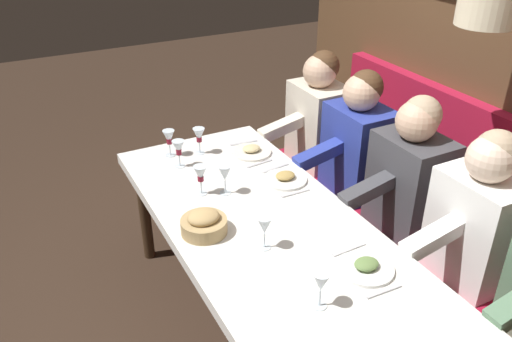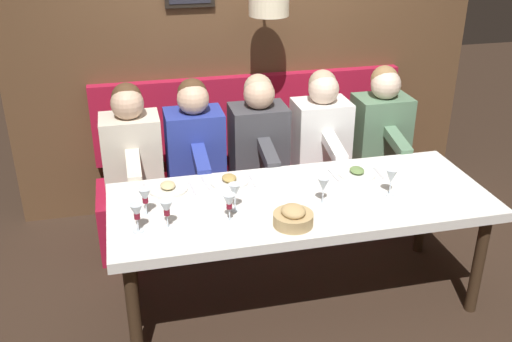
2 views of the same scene
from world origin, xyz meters
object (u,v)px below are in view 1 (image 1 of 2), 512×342
(diner_near, at_px, (479,214))
(bread_bowl, at_px, (204,224))
(diner_far, at_px, (358,138))
(wine_glass_1, at_px, (169,138))
(dining_table, at_px, (272,242))
(wine_glass_5, at_px, (264,226))
(diner_farthest, at_px, (319,113))
(wine_glass_6, at_px, (199,136))
(wine_glass_2, at_px, (321,283))
(diner_middle, at_px, (410,171))
(wine_glass_4, at_px, (179,149))
(wine_glass_3, at_px, (200,175))
(wine_glass_0, at_px, (225,174))

(diner_near, xyz_separation_m, bread_bowl, (-1.17, 0.56, -0.03))
(diner_far, xyz_separation_m, wine_glass_1, (-1.05, 0.45, 0.04))
(dining_table, relative_size, wine_glass_1, 13.74)
(diner_near, relative_size, wine_glass_5, 4.82)
(diner_farthest, bearing_deg, wine_glass_5, -133.04)
(wine_glass_1, xyz_separation_m, wine_glass_6, (0.17, -0.05, 0.00))
(dining_table, bearing_deg, wine_glass_6, 90.10)
(wine_glass_2, bearing_deg, wine_glass_5, 91.94)
(diner_near, relative_size, wine_glass_1, 4.82)
(diner_middle, height_order, wine_glass_4, diner_middle)
(diner_farthest, relative_size, wine_glass_6, 4.82)
(diner_near, distance_m, diner_far, 0.93)
(diner_far, bearing_deg, wine_glass_6, 155.92)
(wine_glass_3, xyz_separation_m, wine_glass_4, (0.00, 0.34, -0.00))
(diner_far, bearing_deg, wine_glass_2, -132.91)
(wine_glass_4, xyz_separation_m, wine_glass_6, (0.16, 0.10, 0.00))
(wine_glass_1, bearing_deg, wine_glass_0, -78.41)
(diner_far, xyz_separation_m, wine_glass_2, (-0.96, -1.04, 0.04))
(diner_farthest, relative_size, wine_glass_2, 4.82)
(diner_far, distance_m, bread_bowl, 1.23)
(dining_table, xyz_separation_m, bread_bowl, (-0.29, 0.14, 0.11))
(diner_far, height_order, wine_glass_6, diner_far)
(wine_glass_0, height_order, wine_glass_4, same)
(diner_middle, distance_m, wine_glass_5, 0.99)
(diner_middle, xyz_separation_m, wine_glass_5, (-0.98, -0.15, 0.04))
(wine_glass_5, bearing_deg, dining_table, 45.95)
(dining_table, distance_m, wine_glass_0, 0.45)
(wine_glass_5, bearing_deg, diner_farthest, 46.96)
(wine_glass_5, bearing_deg, bread_bowl, 129.55)
(wine_glass_0, bearing_deg, diner_farthest, 29.80)
(diner_far, bearing_deg, diner_farthest, 90.00)
(diner_middle, xyz_separation_m, wine_glass_1, (-1.05, 0.91, 0.04))
(dining_table, bearing_deg, bread_bowl, 154.89)
(diner_farthest, bearing_deg, wine_glass_3, -155.33)
(wine_glass_2, distance_m, wine_glass_4, 1.33)
(diner_near, xyz_separation_m, diner_far, (0.00, 0.93, 0.00))
(diner_far, height_order, wine_glass_2, diner_far)
(wine_glass_2, relative_size, wine_glass_5, 1.00)
(diner_middle, height_order, wine_glass_2, diner_middle)
(diner_middle, xyz_separation_m, wine_glass_4, (-1.05, 0.75, 0.04))
(wine_glass_4, bearing_deg, wine_glass_5, -85.54)
(diner_farthest, relative_size, wine_glass_1, 4.82)
(diner_farthest, relative_size, bread_bowl, 3.60)
(wine_glass_5, relative_size, wine_glass_6, 1.00)
(diner_far, bearing_deg, wine_glass_4, 164.44)
(wine_glass_3, distance_m, bread_bowl, 0.36)
(diner_near, xyz_separation_m, wine_glass_0, (-0.94, 0.83, 0.04))
(dining_table, distance_m, wine_glass_6, 0.92)
(wine_glass_3, bearing_deg, wine_glass_0, -25.22)
(diner_farthest, height_order, wine_glass_6, diner_farthest)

